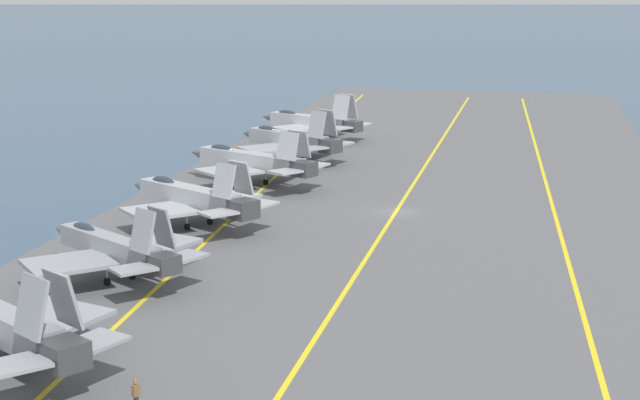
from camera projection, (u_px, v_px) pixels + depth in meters
ground_plane at (396, 216)px, 92.87m from camera, size 2000.00×2000.00×0.00m
carrier_deck at (396, 214)px, 92.83m from camera, size 215.99×53.89×0.40m
deck_stripe_foul_line at (556, 220)px, 89.66m from camera, size 194.17×10.08×0.01m
deck_stripe_centerline at (396, 212)px, 92.78m from camera, size 194.39×0.36×0.01m
deck_stripe_edge_line at (246, 204)px, 95.91m from camera, size 194.09×11.49×0.01m
parked_jet_second at (113, 247)px, 70.78m from camera, size 13.38×14.60×6.23m
parked_jet_third at (191, 197)px, 86.82m from camera, size 13.43×15.89×6.46m
parked_jet_fourth at (251, 161)px, 104.11m from camera, size 13.22×17.22×6.45m
parked_jet_fifth at (290, 140)px, 118.50m from camera, size 13.80×15.78×6.72m
parked_jet_sixth at (311, 122)px, 135.61m from camera, size 12.78×17.08×6.58m
crew_brown_vest at (136, 394)px, 49.11m from camera, size 0.46×0.40×1.85m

